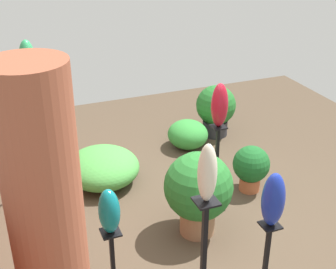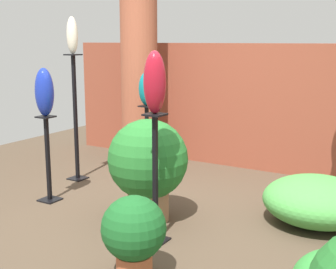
{
  "view_description": "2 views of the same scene",
  "coord_description": "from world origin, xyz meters",
  "px_view_note": "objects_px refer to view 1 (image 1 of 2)",
  "views": [
    {
      "loc": [
        -3.98,
        1.88,
        3.34
      ],
      "look_at": [
        0.26,
        0.19,
        1.07
      ],
      "focal_mm": 50.0,
      "sensor_mm": 36.0,
      "label": 1
    },
    {
      "loc": [
        2.2,
        -3.54,
        1.69
      ],
      "look_at": [
        0.07,
        0.0,
        0.86
      ],
      "focal_mm": 50.0,
      "sensor_mm": 36.0,
      "label": 2
    }
  ],
  "objects_px": {
    "brick_pillar": "(50,245)",
    "art_vase_jade": "(28,60)",
    "potted_plant_back_center": "(251,166)",
    "pedestal_ruby": "(216,173)",
    "pedestal_jade": "(39,143)",
    "art_vase_cobalt": "(273,200)",
    "art_vase_ivory": "(207,173)",
    "potted_plant_walkway_edge": "(216,108)",
    "art_vase_teal": "(109,211)",
    "potted_plant_mid_right": "(198,190)",
    "art_vase_ruby": "(220,105)"
  },
  "relations": [
    {
      "from": "brick_pillar",
      "to": "art_vase_cobalt",
      "type": "relative_size",
      "value": 5.15
    },
    {
      "from": "pedestal_jade",
      "to": "potted_plant_walkway_edge",
      "type": "bearing_deg",
      "value": -75.9
    },
    {
      "from": "pedestal_ruby",
      "to": "art_vase_teal",
      "type": "height_order",
      "value": "art_vase_teal"
    },
    {
      "from": "pedestal_jade",
      "to": "potted_plant_back_center",
      "type": "bearing_deg",
      "value": -110.41
    },
    {
      "from": "brick_pillar",
      "to": "pedestal_ruby",
      "type": "xyz_separation_m",
      "value": [
        1.58,
        -2.08,
        -0.78
      ]
    },
    {
      "from": "pedestal_jade",
      "to": "potted_plant_mid_right",
      "type": "xyz_separation_m",
      "value": [
        -1.44,
        -1.47,
        -0.15
      ]
    },
    {
      "from": "art_vase_teal",
      "to": "potted_plant_walkway_edge",
      "type": "relative_size",
      "value": 0.5
    },
    {
      "from": "art_vase_ivory",
      "to": "potted_plant_walkway_edge",
      "type": "distance_m",
      "value": 4.32
    },
    {
      "from": "art_vase_ivory",
      "to": "art_vase_ruby",
      "type": "relative_size",
      "value": 0.85
    },
    {
      "from": "brick_pillar",
      "to": "art_vase_cobalt",
      "type": "bearing_deg",
      "value": -88.48
    },
    {
      "from": "art_vase_ruby",
      "to": "potted_plant_walkway_edge",
      "type": "xyz_separation_m",
      "value": [
        1.82,
        -0.92,
        -0.91
      ]
    },
    {
      "from": "art_vase_teal",
      "to": "potted_plant_mid_right",
      "type": "relative_size",
      "value": 0.42
    },
    {
      "from": "art_vase_cobalt",
      "to": "potted_plant_mid_right",
      "type": "relative_size",
      "value": 0.51
    },
    {
      "from": "potted_plant_mid_right",
      "to": "art_vase_jade",
      "type": "bearing_deg",
      "value": 45.48
    },
    {
      "from": "brick_pillar",
      "to": "art_vase_teal",
      "type": "height_order",
      "value": "brick_pillar"
    },
    {
      "from": "art_vase_ruby",
      "to": "pedestal_jade",
      "type": "bearing_deg",
      "value": 58.86
    },
    {
      "from": "pedestal_jade",
      "to": "art_vase_ivory",
      "type": "xyz_separation_m",
      "value": [
        -2.93,
        -0.81,
        1.04
      ]
    },
    {
      "from": "art_vase_teal",
      "to": "potted_plant_mid_right",
      "type": "xyz_separation_m",
      "value": [
        0.79,
        -1.17,
        -0.56
      ]
    },
    {
      "from": "art_vase_jade",
      "to": "potted_plant_back_center",
      "type": "height_order",
      "value": "art_vase_jade"
    },
    {
      "from": "potted_plant_mid_right",
      "to": "potted_plant_walkway_edge",
      "type": "bearing_deg",
      "value": -31.39
    },
    {
      "from": "brick_pillar",
      "to": "potted_plant_back_center",
      "type": "relative_size",
      "value": 4.17
    },
    {
      "from": "potted_plant_mid_right",
      "to": "brick_pillar",
      "type": "bearing_deg",
      "value": 126.49
    },
    {
      "from": "potted_plant_mid_right",
      "to": "potted_plant_walkway_edge",
      "type": "relative_size",
      "value": 1.19
    },
    {
      "from": "art_vase_jade",
      "to": "potted_plant_mid_right",
      "type": "distance_m",
      "value": 2.38
    },
    {
      "from": "pedestal_jade",
      "to": "art_vase_ruby",
      "type": "bearing_deg",
      "value": -121.14
    },
    {
      "from": "pedestal_jade",
      "to": "art_vase_cobalt",
      "type": "bearing_deg",
      "value": -149.44
    },
    {
      "from": "brick_pillar",
      "to": "potted_plant_back_center",
      "type": "xyz_separation_m",
      "value": [
        1.78,
        -2.69,
        -0.93
      ]
    },
    {
      "from": "art_vase_ruby",
      "to": "potted_plant_mid_right",
      "type": "relative_size",
      "value": 0.52
    },
    {
      "from": "brick_pillar",
      "to": "potted_plant_walkway_edge",
      "type": "xyz_separation_m",
      "value": [
        3.4,
        -3.0,
        -0.83
      ]
    },
    {
      "from": "potted_plant_back_center",
      "to": "pedestal_ruby",
      "type": "bearing_deg",
      "value": 108.56
    },
    {
      "from": "pedestal_ruby",
      "to": "potted_plant_walkway_edge",
      "type": "bearing_deg",
      "value": -26.88
    },
    {
      "from": "art_vase_ruby",
      "to": "art_vase_cobalt",
      "type": "distance_m",
      "value": 1.57
    },
    {
      "from": "art_vase_ivory",
      "to": "potted_plant_mid_right",
      "type": "distance_m",
      "value": 2.01
    },
    {
      "from": "potted_plant_mid_right",
      "to": "potted_plant_walkway_edge",
      "type": "height_order",
      "value": "potted_plant_mid_right"
    },
    {
      "from": "art_vase_ivory",
      "to": "potted_plant_mid_right",
      "type": "bearing_deg",
      "value": -23.97
    },
    {
      "from": "pedestal_jade",
      "to": "art_vase_jade",
      "type": "distance_m",
      "value": 1.05
    },
    {
      "from": "pedestal_ruby",
      "to": "potted_plant_mid_right",
      "type": "bearing_deg",
      "value": 130.06
    },
    {
      "from": "art_vase_ruby",
      "to": "potted_plant_walkway_edge",
      "type": "relative_size",
      "value": 0.62
    },
    {
      "from": "brick_pillar",
      "to": "art_vase_jade",
      "type": "relative_size",
      "value": 5.44
    },
    {
      "from": "art_vase_ivory",
      "to": "potted_plant_back_center",
      "type": "distance_m",
      "value": 2.96
    },
    {
      "from": "art_vase_teal",
      "to": "art_vase_jade",
      "type": "height_order",
      "value": "art_vase_jade"
    },
    {
      "from": "pedestal_ruby",
      "to": "potted_plant_walkway_edge",
      "type": "distance_m",
      "value": 2.04
    },
    {
      "from": "art_vase_ivory",
      "to": "potted_plant_walkway_edge",
      "type": "xyz_separation_m",
      "value": [
        3.63,
        -1.97,
        -1.29
      ]
    },
    {
      "from": "art_vase_cobalt",
      "to": "potted_plant_back_center",
      "type": "xyz_separation_m",
      "value": [
        1.74,
        -0.9,
        -0.82
      ]
    },
    {
      "from": "brick_pillar",
      "to": "art_vase_jade",
      "type": "bearing_deg",
      "value": -4.8
    },
    {
      "from": "pedestal_ruby",
      "to": "pedestal_jade",
      "type": "distance_m",
      "value": 2.18
    },
    {
      "from": "pedestal_jade",
      "to": "potted_plant_back_center",
      "type": "relative_size",
      "value": 2.47
    },
    {
      "from": "pedestal_jade",
      "to": "pedestal_ruby",
      "type": "bearing_deg",
      "value": -121.14
    },
    {
      "from": "art_vase_cobalt",
      "to": "potted_plant_walkway_edge",
      "type": "distance_m",
      "value": 3.63
    },
    {
      "from": "pedestal_jade",
      "to": "art_vase_cobalt",
      "type": "relative_size",
      "value": 3.05
    }
  ]
}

